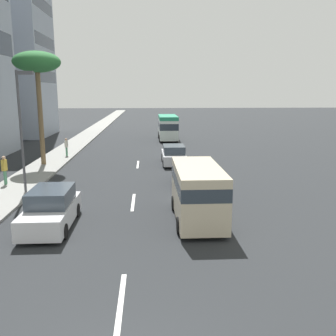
# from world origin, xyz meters

# --- Properties ---
(ground_plane) EXTENTS (198.00, 198.00, 0.00)m
(ground_plane) POSITION_xyz_m (31.50, 0.00, 0.00)
(ground_plane) COLOR #26282B
(sidewalk_right) EXTENTS (162.00, 2.81, 0.15)m
(sidewalk_right) POSITION_xyz_m (31.50, 7.30, 0.07)
(sidewalk_right) COLOR gray
(sidewalk_right) RESTS_ON ground_plane
(lane_stripe_near) EXTENTS (3.20, 0.16, 0.01)m
(lane_stripe_near) POSITION_xyz_m (3.82, 0.00, 0.01)
(lane_stripe_near) COLOR silver
(lane_stripe_near) RESTS_ON ground_plane
(lane_stripe_mid) EXTENTS (3.20, 0.16, 0.01)m
(lane_stripe_mid) POSITION_xyz_m (13.57, 0.00, 0.01)
(lane_stripe_mid) COLOR silver
(lane_stripe_mid) RESTS_ON ground_plane
(lane_stripe_far) EXTENTS (3.20, 0.16, 0.01)m
(lane_stripe_far) POSITION_xyz_m (24.16, 0.00, 0.01)
(lane_stripe_far) COLOR silver
(lane_stripe_far) RESTS_ON ground_plane
(minibus_lead) EXTENTS (6.27, 2.32, 3.00)m
(minibus_lead) POSITION_xyz_m (39.82, -3.34, 1.64)
(minibus_lead) COLOR silver
(minibus_lead) RESTS_ON ground_plane
(van_second) EXTENTS (5.32, 2.16, 2.55)m
(van_second) POSITION_xyz_m (10.53, -3.08, 1.46)
(van_second) COLOR beige
(van_second) RESTS_ON ground_plane
(car_third) EXTENTS (4.05, 1.82, 1.53)m
(car_third) POSITION_xyz_m (17.25, -3.54, 0.73)
(car_third) COLOR black
(car_third) RESTS_ON ground_plane
(car_fourth) EXTENTS (4.33, 1.91, 1.58)m
(car_fourth) POSITION_xyz_m (24.17, -2.95, 0.75)
(car_fourth) COLOR silver
(car_fourth) RESTS_ON ground_plane
(car_fifth) EXTENTS (4.45, 1.91, 1.71)m
(car_fifth) POSITION_xyz_m (10.03, 3.46, 0.80)
(car_fifth) COLOR silver
(car_fifth) RESTS_ON ground_plane
(pedestrian_mid_block) EXTENTS (0.36, 0.28, 1.81)m
(pedestrian_mid_block) POSITION_xyz_m (17.39, 8.14, 1.16)
(pedestrian_mid_block) COLOR #4C8C66
(pedestrian_mid_block) RESTS_ON sidewalk_right
(pedestrian_by_tree) EXTENTS (0.34, 0.25, 1.62)m
(pedestrian_by_tree) POSITION_xyz_m (27.80, 6.51, 1.04)
(pedestrian_by_tree) COLOR #4C8C66
(pedestrian_by_tree) RESTS_ON sidewalk_right
(palm_tree) EXTENTS (3.58, 3.58, 8.77)m
(palm_tree) POSITION_xyz_m (24.03, 7.57, 7.91)
(palm_tree) COLOR brown
(palm_tree) RESTS_ON sidewalk_right
(street_lamp) EXTENTS (0.24, 0.97, 6.89)m
(street_lamp) POSITION_xyz_m (15.44, 6.18, 4.39)
(street_lamp) COLOR #4C4C51
(street_lamp) RESTS_ON sidewalk_right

